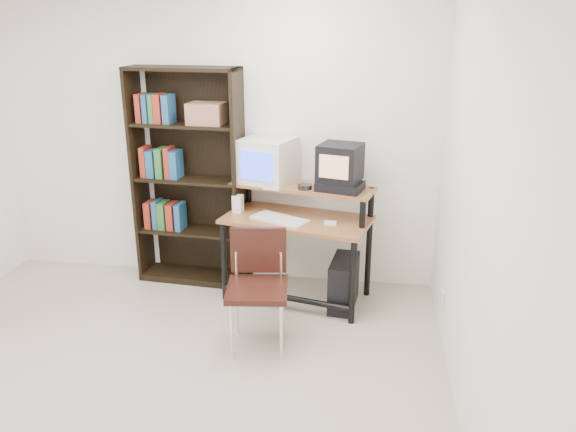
# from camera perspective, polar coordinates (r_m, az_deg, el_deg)

# --- Properties ---
(floor) EXTENTS (4.00, 4.00, 0.01)m
(floor) POSITION_cam_1_polar(r_m,az_deg,el_deg) (3.86, -15.26, -18.03)
(floor) COLOR #BFB69E
(floor) RESTS_ON ground
(back_wall) EXTENTS (4.00, 0.01, 2.60)m
(back_wall) POSITION_cam_1_polar(r_m,az_deg,el_deg) (5.07, -7.69, 7.80)
(back_wall) COLOR white
(back_wall) RESTS_ON floor
(right_wall) EXTENTS (0.01, 4.00, 2.60)m
(right_wall) POSITION_cam_1_polar(r_m,az_deg,el_deg) (3.01, 19.64, -1.15)
(right_wall) COLOR white
(right_wall) RESTS_ON floor
(computer_desk) EXTENTS (1.31, 0.85, 0.98)m
(computer_desk) POSITION_cam_1_polar(r_m,az_deg,el_deg) (4.71, 1.00, -0.63)
(computer_desk) COLOR #995D32
(computer_desk) RESTS_ON floor
(crt_monitor) EXTENTS (0.51, 0.51, 0.39)m
(crt_monitor) POSITION_cam_1_polar(r_m,az_deg,el_deg) (4.80, -2.03, 5.63)
(crt_monitor) COLOR silver
(crt_monitor) RESTS_ON computer_desk
(vcr) EXTENTS (0.41, 0.34, 0.08)m
(vcr) POSITION_cam_1_polar(r_m,az_deg,el_deg) (4.59, 5.30, 2.97)
(vcr) COLOR black
(vcr) RESTS_ON computer_desk
(crt_tv) EXTENTS (0.39, 0.39, 0.30)m
(crt_tv) POSITION_cam_1_polar(r_m,az_deg,el_deg) (4.58, 5.32, 5.42)
(crt_tv) COLOR black
(crt_tv) RESTS_ON vcr
(cd_spindle) EXTENTS (0.14, 0.14, 0.05)m
(cd_spindle) POSITION_cam_1_polar(r_m,az_deg,el_deg) (4.61, 1.73, 2.92)
(cd_spindle) COLOR #26262B
(cd_spindle) RESTS_ON computer_desk
(keyboard) EXTENTS (0.51, 0.40, 0.03)m
(keyboard) POSITION_cam_1_polar(r_m,az_deg,el_deg) (4.62, -0.84, -0.43)
(keyboard) COLOR silver
(keyboard) RESTS_ON computer_desk
(mousepad) EXTENTS (0.27, 0.24, 0.01)m
(mousepad) POSITION_cam_1_polar(r_m,az_deg,el_deg) (4.52, 4.44, -1.10)
(mousepad) COLOR black
(mousepad) RESTS_ON computer_desk
(mouse) EXTENTS (0.10, 0.06, 0.03)m
(mouse) POSITION_cam_1_polar(r_m,az_deg,el_deg) (4.54, 4.31, -0.78)
(mouse) COLOR white
(mouse) RESTS_ON mousepad
(desk_speaker) EXTENTS (0.09, 0.09, 0.17)m
(desk_speaker) POSITION_cam_1_polar(r_m,az_deg,el_deg) (4.81, -5.10, 1.17)
(desk_speaker) COLOR silver
(desk_speaker) RESTS_ON computer_desk
(pc_tower) EXTENTS (0.25, 0.47, 0.42)m
(pc_tower) POSITION_cam_1_polar(r_m,az_deg,el_deg) (4.76, 5.69, -6.77)
(pc_tower) COLOR black
(pc_tower) RESTS_ON floor
(school_chair) EXTENTS (0.49, 0.49, 0.87)m
(school_chair) POSITION_cam_1_polar(r_m,az_deg,el_deg) (4.10, -3.10, -6.13)
(school_chair) COLOR black
(school_chair) RESTS_ON floor
(bookshelf) EXTENTS (0.99, 0.39, 1.93)m
(bookshelf) POSITION_cam_1_polar(r_m,az_deg,el_deg) (5.07, -10.02, 4.02)
(bookshelf) COLOR black
(bookshelf) RESTS_ON floor
(wall_outlet) EXTENTS (0.02, 0.08, 0.12)m
(wall_outlet) POSITION_cam_1_polar(r_m,az_deg,el_deg) (4.44, 15.41, -8.13)
(wall_outlet) COLOR beige
(wall_outlet) RESTS_ON right_wall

